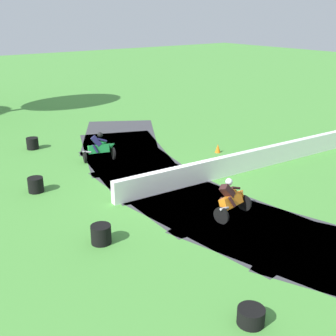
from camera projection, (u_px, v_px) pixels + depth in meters
name	position (u px, v px, depth m)	size (l,w,h in m)	color
ground_plane	(169.00, 190.00, 17.63)	(120.00, 120.00, 0.00)	#4C933D
track_asphalt	(188.00, 185.00, 18.11)	(8.40, 24.79, 0.01)	#3D3D42
safety_barrier	(256.00, 159.00, 19.94)	(0.30, 14.64, 0.90)	white
motorcycle_lead_green	(100.00, 147.00, 20.92)	(1.72, 1.11, 1.43)	black
motorcycle_chase_orange	(232.00, 199.00, 15.29)	(1.67, 1.03, 1.42)	black
tire_stack_near	(32.00, 143.00, 22.73)	(0.62, 0.62, 0.60)	black
tire_stack_mid_a	(36.00, 185.00, 17.36)	(0.61, 0.61, 0.60)	black
tire_stack_mid_b	(101.00, 234.00, 13.53)	(0.64, 0.64, 0.60)	black
tire_stack_far	(251.00, 316.00, 10.07)	(0.65, 0.65, 0.40)	black
traffic_cone	(218.00, 148.00, 22.19)	(0.28, 0.28, 0.44)	orange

